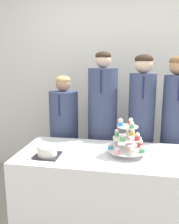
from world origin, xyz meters
The scene contains 9 objects.
wall_back centered at (0.00, 1.64, 1.35)m, with size 9.00×0.06×2.70m.
table centered at (0.00, 0.35, 0.38)m, with size 1.60×0.70×0.77m.
round_cake centered at (-0.52, 0.21, 0.82)m, with size 0.21×0.21×0.11m.
cake_knife centered at (-0.60, 0.09, 0.77)m, with size 0.25×0.17×0.01m.
cupcake_stand centered at (0.14, 0.35, 0.90)m, with size 0.33×0.33×0.32m.
student_0 centered at (-0.58, 0.93, 0.65)m, with size 0.32×0.32×1.40m.
student_1 centered at (-0.14, 0.93, 0.78)m, with size 0.31×0.32×1.65m.
student_2 centered at (0.27, 0.93, 0.78)m, with size 0.27×0.28×1.62m.
student_3 centered at (0.60, 0.93, 0.78)m, with size 0.26×0.26×1.60m.
Camera 1 is at (0.16, -1.57, 1.54)m, focal length 38.00 mm.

